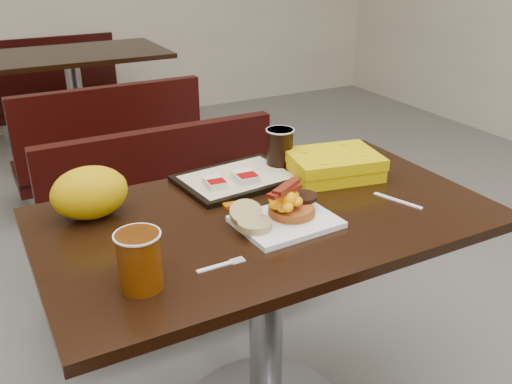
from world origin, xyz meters
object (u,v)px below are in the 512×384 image
platter (286,222)px  clamshell (334,165)px  coffee_cup_near (140,261)px  coffee_cup_far (280,147)px  knife (398,201)px  paper_bag (90,193)px  hashbrown_sleeve_left (215,183)px  hashbrown_sleeve_right (245,177)px  fork (214,267)px  bench_near_n (181,231)px  table_far (78,109)px  bench_far_s (104,142)px  bench_far_n (58,89)px  pancake_stack (292,210)px  tray (237,179)px  table_near (266,326)px

platter → clamshell: 0.36m
coffee_cup_near → coffee_cup_far: 0.74m
knife → paper_bag: 0.84m
platter → coffee_cup_near: coffee_cup_near is taller
hashbrown_sleeve_left → knife: bearing=-30.8°
hashbrown_sleeve_left → clamshell: clamshell is taller
hashbrown_sleeve_right → coffee_cup_far: coffee_cup_far is taller
fork → knife: same height
bench_near_n → platter: platter is taller
platter → knife: platter is taller
table_far → fork: size_ratio=10.31×
platter → coffee_cup_far: (0.18, 0.34, 0.07)m
hashbrown_sleeve_left → paper_bag: 0.36m
bench_near_n → fork: fork is taller
knife → bench_far_s: bearing=170.7°
bench_far_n → knife: knife is taller
clamshell → paper_bag: paper_bag is taller
hashbrown_sleeve_left → paper_bag: bearing=-175.4°
pancake_stack → fork: pancake_stack is taller
platter → hashbrown_sleeve_left: 0.29m
table_far → hashbrown_sleeve_left: bearing=-91.5°
platter → fork: platter is taller
pancake_stack → coffee_cup_far: size_ratio=1.08×
bench_far_n → hashbrown_sleeve_left: hashbrown_sleeve_left is taller
tray → coffee_cup_far: bearing=4.4°
table_near → fork: (-0.24, -0.18, 0.38)m
table_near → platter: (0.01, -0.08, 0.38)m
fork → hashbrown_sleeve_right: bearing=53.7°
platter → coffee_cup_far: 0.39m
knife → coffee_cup_far: coffee_cup_far is taller
knife → coffee_cup_far: size_ratio=1.30×
fork → table_far: bearing=84.7°
tray → coffee_cup_far: size_ratio=3.01×
bench_far_s → tray: (0.02, -1.67, 0.40)m
bench_near_n → hashbrown_sleeve_left: (-0.06, -0.50, 0.42)m
bench_near_n → fork: (-0.24, -0.88, 0.39)m
hashbrown_sleeve_right → platter: bearing=-91.1°
table_near → hashbrown_sleeve_right: size_ratio=14.27×
bench_far_s → clamshell: clamshell is taller
bench_far_n → bench_far_s: bearing=-90.0°
tray → fork: bearing=-128.4°
bench_near_n → hashbrown_sleeve_right: 0.66m
bench_far_n → fork: 3.51m
platter → fork: size_ratio=2.14×
pancake_stack → hashbrown_sleeve_right: 0.25m
bench_far_s → hashbrown_sleeve_left: (-0.06, -1.70, 0.42)m
table_far → paper_bag: paper_bag is taller
tray → paper_bag: size_ratio=1.72×
bench_near_n → hashbrown_sleeve_right: size_ratio=11.89×
bench_far_n → fork: bearing=-93.9°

